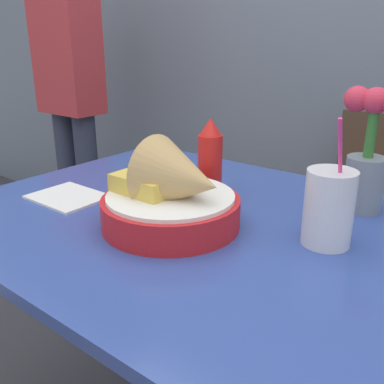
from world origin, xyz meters
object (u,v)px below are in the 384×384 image
(chair_far_window, at_px, (379,218))
(ketchup_bottle, at_px, (210,158))
(person_standing, at_px, (70,82))
(drink_cup, at_px, (328,210))
(flower_vase, at_px, (368,155))
(food_basket, at_px, (174,197))

(chair_far_window, distance_m, ketchup_bottle, 0.81)
(chair_far_window, bearing_deg, person_standing, -171.52)
(chair_far_window, xyz_separation_m, drink_cup, (0.09, -0.79, 0.31))
(ketchup_bottle, relative_size, person_standing, 0.12)
(flower_vase, bearing_deg, person_standing, 166.46)
(chair_far_window, relative_size, drink_cup, 3.64)
(flower_vase, height_order, person_standing, person_standing)
(drink_cup, bearing_deg, person_standing, 159.29)
(chair_far_window, bearing_deg, ketchup_bottle, -108.77)
(chair_far_window, xyz_separation_m, food_basket, (-0.18, -0.91, 0.31))
(flower_vase, bearing_deg, food_basket, -128.96)
(person_standing, bearing_deg, ketchup_bottle, -22.25)
(chair_far_window, height_order, ketchup_bottle, ketchup_bottle)
(ketchup_bottle, bearing_deg, person_standing, 157.75)
(chair_far_window, relative_size, food_basket, 3.14)
(food_basket, bearing_deg, person_standing, 151.08)
(ketchup_bottle, xyz_separation_m, person_standing, (-1.19, 0.49, 0.07))
(food_basket, xyz_separation_m, drink_cup, (0.27, 0.12, 0.00))
(food_basket, distance_m, flower_vase, 0.43)
(drink_cup, xyz_separation_m, flower_vase, (-0.00, 0.21, 0.06))
(flower_vase, bearing_deg, drink_cup, -89.32)
(food_basket, distance_m, drink_cup, 0.29)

